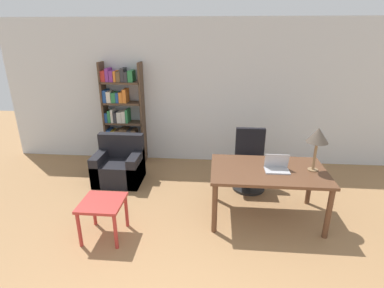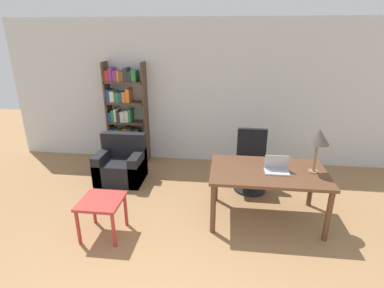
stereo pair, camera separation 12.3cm
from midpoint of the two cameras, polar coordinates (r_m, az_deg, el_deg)
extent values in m
cube|color=silver|center=(5.75, 2.99, 9.57)|extent=(8.00, 0.06, 2.70)
cube|color=brown|center=(4.11, 13.50, -4.95)|extent=(1.52, 0.93, 0.04)
cylinder|color=brown|center=(3.88, 3.40, -12.17)|extent=(0.07, 0.07, 0.69)
cylinder|color=brown|center=(4.10, 23.76, -12.08)|extent=(0.07, 0.07, 0.69)
cylinder|color=brown|center=(4.58, 3.71, -6.70)|extent=(0.07, 0.07, 0.69)
cylinder|color=brown|center=(4.77, 20.84, -6.93)|extent=(0.07, 0.07, 0.69)
cube|color=#B2B2B7|center=(4.06, 15.02, -4.91)|extent=(0.31, 0.21, 0.02)
cube|color=#B2B2B7|center=(4.09, 14.99, -3.09)|extent=(0.31, 0.07, 0.20)
cube|color=#19233D|center=(4.09, 14.98, -3.04)|extent=(0.28, 0.05, 0.18)
cylinder|color=olive|center=(4.24, 21.22, -4.58)|extent=(0.13, 0.13, 0.01)
cylinder|color=olive|center=(4.17, 21.57, -2.13)|extent=(0.04, 0.04, 0.38)
cone|color=#4C4238|center=(4.07, 22.08, 1.57)|extent=(0.27, 0.27, 0.19)
cylinder|color=black|center=(5.10, 9.99, -8.11)|extent=(0.53, 0.53, 0.04)
cylinder|color=#262626|center=(5.02, 10.11, -6.36)|extent=(0.06, 0.06, 0.31)
cube|color=black|center=(4.93, 10.25, -4.22)|extent=(0.50, 0.50, 0.10)
cube|color=black|center=(5.01, 10.28, 0.07)|extent=(0.47, 0.08, 0.53)
cube|color=#B2332D|center=(3.91, -17.66, -10.61)|extent=(0.51, 0.51, 0.04)
cylinder|color=#B2332D|center=(3.96, -21.54, -14.98)|extent=(0.04, 0.04, 0.46)
cylinder|color=#B2332D|center=(3.79, -15.30, -15.85)|extent=(0.04, 0.04, 0.46)
cylinder|color=#B2332D|center=(4.29, -18.99, -11.70)|extent=(0.04, 0.04, 0.46)
cylinder|color=#B2332D|center=(4.14, -13.24, -12.32)|extent=(0.04, 0.04, 0.46)
cube|color=black|center=(5.33, -14.37, -5.11)|extent=(0.78, 0.65, 0.38)
cube|color=black|center=(5.39, -13.92, -0.17)|extent=(0.78, 0.16, 0.42)
cube|color=black|center=(5.41, -17.53, -4.21)|extent=(0.16, 0.65, 0.53)
cube|color=black|center=(5.21, -11.23, -4.57)|extent=(0.16, 0.65, 0.53)
cube|color=#4C3828|center=(6.06, -16.74, 5.61)|extent=(0.04, 0.28, 1.94)
cube|color=#4C3828|center=(5.83, -9.98, 5.61)|extent=(0.04, 0.28, 1.94)
cube|color=#4C3828|center=(6.24, -12.72, -2.84)|extent=(0.73, 0.28, 0.04)
cube|color=#7F338C|center=(6.30, -15.46, -1.77)|extent=(0.08, 0.24, 0.19)
cube|color=orange|center=(6.26, -14.72, -1.59)|extent=(0.07, 0.24, 0.24)
cube|color=#2D7F47|center=(6.23, -13.96, -1.72)|extent=(0.08, 0.24, 0.22)
cube|color=#2D7F47|center=(6.22, -13.29, -1.87)|extent=(0.06, 0.24, 0.19)
cube|color=#7F338C|center=(6.19, -12.68, -1.71)|extent=(0.07, 0.24, 0.23)
cube|color=orange|center=(6.17, -12.08, -1.86)|extent=(0.05, 0.24, 0.20)
cube|color=#7F338C|center=(6.16, -11.55, -1.89)|extent=(0.06, 0.24, 0.20)
cube|color=brown|center=(6.13, -11.00, -1.71)|extent=(0.06, 0.24, 0.25)
cube|color=#B72D28|center=(6.11, -10.30, -1.79)|extent=(0.08, 0.24, 0.23)
cube|color=#4C3828|center=(6.10, -13.00, 0.50)|extent=(0.73, 0.28, 0.04)
cube|color=#234C99|center=(6.16, -15.85, 1.77)|extent=(0.08, 0.24, 0.23)
cube|color=gold|center=(6.14, -15.14, 1.66)|extent=(0.08, 0.24, 0.21)
cube|color=brown|center=(6.10, -14.34, 1.69)|extent=(0.09, 0.24, 0.23)
cube|color=brown|center=(6.07, -13.51, 1.82)|extent=(0.08, 0.24, 0.26)
cube|color=brown|center=(6.05, -12.85, 1.78)|extent=(0.05, 0.24, 0.25)
cube|color=#333338|center=(6.03, -12.21, 1.69)|extent=(0.08, 0.24, 0.24)
cube|color=brown|center=(6.00, -11.44, 1.67)|extent=(0.08, 0.24, 0.23)
cube|color=#4C3828|center=(5.98, -13.29, 3.99)|extent=(0.73, 0.28, 0.04)
cube|color=#234C99|center=(6.06, -16.29, 5.00)|extent=(0.05, 0.24, 0.18)
cube|color=#2D7F47|center=(6.04, -15.80, 5.20)|extent=(0.05, 0.24, 0.23)
cube|color=silver|center=(6.01, -15.31, 5.32)|extent=(0.04, 0.24, 0.25)
cube|color=#333338|center=(6.00, -14.75, 5.06)|extent=(0.06, 0.24, 0.20)
cube|color=silver|center=(5.97, -14.02, 5.10)|extent=(0.09, 0.24, 0.20)
cube|color=silver|center=(5.95, -13.25, 5.19)|extent=(0.07, 0.24, 0.22)
cube|color=#2D7F47|center=(5.92, -12.68, 5.33)|extent=(0.04, 0.24, 0.25)
cube|color=#4C3828|center=(5.89, -13.59, 7.61)|extent=(0.73, 0.28, 0.04)
cube|color=#234C99|center=(5.97, -16.62, 8.81)|extent=(0.07, 0.24, 0.23)
cube|color=silver|center=(5.94, -15.90, 8.70)|extent=(0.08, 0.24, 0.20)
cube|color=#2D7F47|center=(5.91, -15.05, 8.63)|extent=(0.08, 0.24, 0.19)
cube|color=#234C99|center=(5.89, -14.37, 8.65)|extent=(0.05, 0.24, 0.19)
cube|color=orange|center=(5.87, -13.78, 8.71)|extent=(0.07, 0.24, 0.20)
cube|color=orange|center=(5.84, -13.11, 8.98)|extent=(0.07, 0.24, 0.25)
cube|color=#4C3828|center=(5.82, -13.91, 11.32)|extent=(0.73, 0.28, 0.04)
cube|color=#B72D28|center=(5.91, -16.90, 12.32)|extent=(0.08, 0.24, 0.20)
cube|color=#7F338C|center=(5.88, -16.21, 12.57)|extent=(0.06, 0.24, 0.24)
cube|color=#7F338C|center=(5.85, -15.48, 12.38)|extent=(0.07, 0.24, 0.19)
cube|color=orange|center=(5.83, -14.86, 12.39)|extent=(0.04, 0.24, 0.19)
cube|color=brown|center=(5.81, -14.22, 12.36)|extent=(0.08, 0.24, 0.18)
cube|color=#333338|center=(5.78, -13.52, 12.71)|extent=(0.06, 0.24, 0.24)
cube|color=#333338|center=(5.77, -12.87, 12.42)|extent=(0.06, 0.24, 0.18)
cube|color=#2D7F47|center=(5.74, -12.06, 12.55)|extent=(0.09, 0.24, 0.20)
camera|label=1|loc=(0.06, -90.85, -0.32)|focal=28.00mm
camera|label=2|loc=(0.06, 89.15, 0.32)|focal=28.00mm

